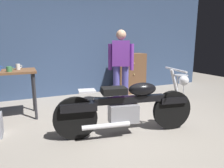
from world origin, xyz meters
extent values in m
plane|color=gray|center=(0.00, 0.00, 0.00)|extent=(12.00, 12.00, 0.00)
cube|color=#384C70|center=(0.00, 2.80, 1.55)|extent=(8.00, 0.12, 3.10)
cylinder|color=#2D2D33|center=(-1.35, 1.19, 0.43)|extent=(0.05, 0.05, 0.86)
cylinder|color=#2D2D33|center=(-1.35, 1.71, 0.43)|extent=(0.05, 0.05, 0.86)
cylinder|color=black|center=(0.65, -0.16, 0.32)|extent=(0.64, 0.18, 0.64)
cylinder|color=black|center=(-0.87, 0.11, 0.32)|extent=(0.64, 0.18, 0.64)
cube|color=black|center=(0.65, -0.16, 0.50)|extent=(0.46, 0.21, 0.10)
cube|color=black|center=(-0.82, 0.11, 0.50)|extent=(0.54, 0.27, 0.12)
cube|color=gray|center=(-0.16, -0.01, 0.34)|extent=(0.48, 0.31, 0.28)
cube|color=black|center=(-0.06, -0.03, 0.55)|extent=(1.10, 0.29, 0.10)
ellipsoid|color=black|center=(0.14, -0.06, 0.70)|extent=(0.47, 0.29, 0.20)
cube|color=black|center=(-0.31, 0.01, 0.70)|extent=(0.40, 0.30, 0.10)
cube|color=silver|center=(-0.70, 0.08, 0.72)|extent=(0.27, 0.24, 0.03)
cylinder|color=silver|center=(0.71, -0.17, 0.65)|extent=(0.27, 0.10, 0.68)
cylinder|color=silver|center=(0.67, -0.16, 0.98)|extent=(0.14, 0.60, 0.03)
sphere|color=silver|center=(0.83, -0.19, 0.80)|extent=(0.16, 0.16, 0.16)
cylinder|color=silver|center=(-0.48, -0.10, 0.22)|extent=(0.70, 0.19, 0.07)
cylinder|color=#4E499C|center=(0.60, 1.39, 0.44)|extent=(0.15, 0.15, 0.88)
cylinder|color=#4E499C|center=(0.42, 1.48, 0.44)|extent=(0.15, 0.15, 0.88)
cube|color=#72339E|center=(0.51, 1.44, 1.16)|extent=(0.44, 0.37, 0.56)
cylinder|color=#72339E|center=(0.72, 1.33, 1.08)|extent=(0.09, 0.09, 0.58)
cylinder|color=#72339E|center=(0.30, 1.55, 1.08)|extent=(0.09, 0.09, 0.58)
sphere|color=tan|center=(0.51, 1.44, 1.56)|extent=(0.22, 0.22, 0.22)
cylinder|color=#B2B2B7|center=(1.93, 1.07, 0.63)|extent=(0.32, 0.32, 0.02)
cylinder|color=#B2B2B7|center=(2.04, 1.07, 0.31)|extent=(0.02, 0.02, 0.62)
cylinder|color=#B2B2B7|center=(1.93, 1.18, 0.31)|extent=(0.02, 0.02, 0.62)
cylinder|color=#B2B2B7|center=(1.82, 1.07, 0.31)|extent=(0.02, 0.02, 0.62)
cylinder|color=#B2B2B7|center=(1.93, 0.96, 0.31)|extent=(0.02, 0.02, 0.62)
cube|color=brown|center=(1.22, 2.30, 0.55)|extent=(0.80, 0.44, 1.10)
sphere|color=tan|center=(1.22, 2.07, 0.85)|extent=(0.04, 0.04, 0.04)
sphere|color=tan|center=(1.22, 2.07, 0.55)|extent=(0.04, 0.04, 0.04)
sphere|color=tan|center=(1.22, 2.07, 0.25)|extent=(0.04, 0.04, 0.04)
cylinder|color=#3D7F4C|center=(-1.73, 1.28, 0.95)|extent=(0.09, 0.09, 0.09)
torus|color=#3D7F4C|center=(-1.68, 1.28, 0.95)|extent=(0.05, 0.01, 0.05)
torus|color=#2D51AD|center=(-1.86, 1.44, 0.96)|extent=(0.06, 0.01, 0.06)
cylinder|color=white|center=(-1.59, 1.51, 0.95)|extent=(0.08, 0.08, 0.11)
torus|color=white|center=(-1.54, 1.51, 0.96)|extent=(0.06, 0.01, 0.06)
camera|label=1|loc=(-1.52, -2.66, 1.40)|focal=32.85mm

